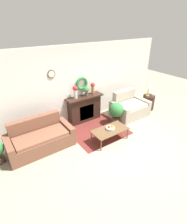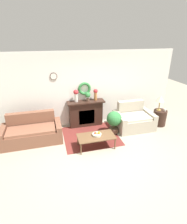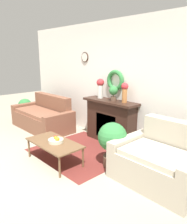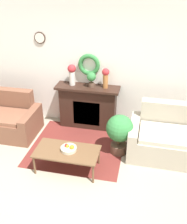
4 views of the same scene
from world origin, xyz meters
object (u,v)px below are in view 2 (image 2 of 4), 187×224
couch_left (32,132)px  fruit_bowl (97,134)px  vase_on_mantel_left (76,95)px  side_table_by_loveseat (160,118)px  table_lamp (160,99)px  potted_plant_on_mantel (88,96)px  coffee_table (96,137)px  fireplace (86,113)px  mug (165,110)px  vase_on_mantel_right (96,94)px  loveseat_right (133,119)px  potted_plant_floor_by_loveseat (114,120)px

couch_left → fruit_bowl: bearing=-24.4°
couch_left → vase_on_mantel_left: size_ratio=4.12×
side_table_by_loveseat → table_lamp: size_ratio=1.06×
side_table_by_loveseat → potted_plant_on_mantel: size_ratio=1.83×
coffee_table → side_table_by_loveseat: bearing=16.3°
side_table_by_loveseat → vase_on_mantel_left: size_ratio=1.31×
fireplace → fruit_bowl: (0.01, -1.48, -0.06)m
mug → potted_plant_on_mantel: size_ratio=0.26×
coffee_table → potted_plant_on_mantel: bearing=86.0°
fireplace → vase_on_mantel_left: vase_on_mantel_left is taller
coffee_table → fruit_bowl: 0.08m
couch_left → side_table_by_loveseat: couch_left is taller
coffee_table → vase_on_mantel_right: vase_on_mantel_right is taller
fireplace → coffee_table: fireplace is taller
loveseat_right → potted_plant_floor_by_loveseat: size_ratio=1.65×
mug → potted_plant_on_mantel: potted_plant_on_mantel is taller
vase_on_mantel_right → table_lamp: bearing=-16.2°
potted_plant_floor_by_loveseat → coffee_table: bearing=-141.0°
loveseat_right → vase_on_mantel_right: vase_on_mantel_right is taller
coffee_table → vase_on_mantel_left: vase_on_mantel_left is taller
side_table_by_loveseat → vase_on_mantel_left: bearing=166.9°
fruit_bowl → table_lamp: size_ratio=0.50×
coffee_table → fruit_bowl: fruit_bowl is taller
table_lamp → fruit_bowl: bearing=-162.7°
loveseat_right → table_lamp: 1.22m
fruit_bowl → loveseat_right: bearing=26.9°
side_table_by_loveseat → potted_plant_floor_by_loveseat: bearing=-176.2°
table_lamp → vase_on_mantel_right: vase_on_mantel_right is taller
couch_left → potted_plant_floor_by_loveseat: (2.72, -0.21, 0.18)m
fruit_bowl → potted_plant_on_mantel: 1.64m
table_lamp → mug: 0.45m
vase_on_mantel_left → fireplace: bearing=-1.0°
side_table_by_loveseat → potted_plant_floor_by_loveseat: (-1.90, -0.13, 0.20)m
side_table_by_loveseat → table_lamp: 0.74m
side_table_by_loveseat → coffee_table: bearing=-163.7°
fruit_bowl → potted_plant_floor_by_loveseat: bearing=39.0°
vase_on_mantel_right → coffee_table: bearing=-104.8°
fireplace → side_table_by_loveseat: 2.81m
fireplace → side_table_by_loveseat: (2.71, -0.70, -0.20)m
loveseat_right → potted_plant_floor_by_loveseat: 0.88m
fireplace → side_table_by_loveseat: bearing=-14.5°
loveseat_right → side_table_by_loveseat: bearing=-2.9°
loveseat_right → table_lamp: size_ratio=2.39×
fireplace → potted_plant_on_mantel: (0.08, -0.01, 0.68)m
couch_left → side_table_by_loveseat: (4.62, -0.08, -0.01)m
coffee_table → table_lamp: table_lamp is taller
coffee_table → potted_plant_on_mantel: (0.10, 1.49, 0.81)m
fireplace → potted_plant_floor_by_loveseat: (0.81, -0.83, -0.00)m
fruit_bowl → potted_plant_floor_by_loveseat: potted_plant_floor_by_loveseat is taller
couch_left → loveseat_right: 3.56m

